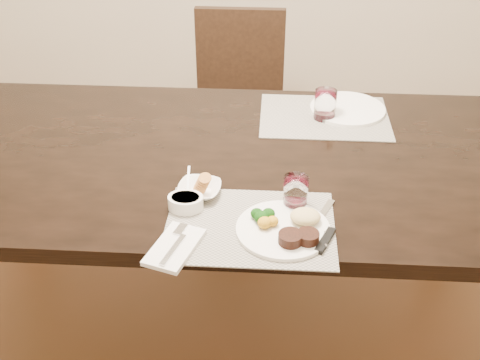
# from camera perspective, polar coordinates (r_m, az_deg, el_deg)

# --- Properties ---
(ground_plane) EXTENTS (4.50, 4.50, 0.00)m
(ground_plane) POSITION_cam_1_polar(r_m,az_deg,el_deg) (2.43, -1.59, -12.90)
(ground_plane) COLOR #4C3018
(ground_plane) RESTS_ON ground
(dining_table) EXTENTS (2.00, 1.00, 0.75)m
(dining_table) POSITION_cam_1_polar(r_m,az_deg,el_deg) (2.00, -1.88, 0.39)
(dining_table) COLOR black
(dining_table) RESTS_ON ground
(chair_far) EXTENTS (0.42, 0.42, 0.90)m
(chair_far) POSITION_cam_1_polar(r_m,az_deg,el_deg) (2.89, -0.12, 7.82)
(chair_far) COLOR black
(chair_far) RESTS_ON ground
(placemat_near) EXTENTS (0.46, 0.34, 0.00)m
(placemat_near) POSITION_cam_1_polar(r_m,az_deg,el_deg) (1.64, 0.96, -4.40)
(placemat_near) COLOR gray
(placemat_near) RESTS_ON dining_table
(placemat_far) EXTENTS (0.46, 0.34, 0.00)m
(placemat_far) POSITION_cam_1_polar(r_m,az_deg,el_deg) (2.20, 8.00, 5.96)
(placemat_far) COLOR gray
(placemat_far) RESTS_ON dining_table
(dinner_plate) EXTENTS (0.25, 0.25, 0.05)m
(dinner_plate) POSITION_cam_1_polar(r_m,az_deg,el_deg) (1.61, 4.55, -4.53)
(dinner_plate) COLOR white
(dinner_plate) RESTS_ON placemat_near
(napkin_fork) EXTENTS (0.15, 0.20, 0.02)m
(napkin_fork) POSITION_cam_1_polar(r_m,az_deg,el_deg) (1.57, -6.22, -6.31)
(napkin_fork) COLOR silver
(napkin_fork) RESTS_ON placemat_near
(steak_knife) EXTENTS (0.08, 0.25, 0.01)m
(steak_knife) POSITION_cam_1_polar(r_m,az_deg,el_deg) (1.62, 8.02, -5.07)
(steak_knife) COLOR silver
(steak_knife) RESTS_ON placemat_near
(cracker_bowl) EXTENTS (0.14, 0.14, 0.06)m
(cracker_bowl) POSITION_cam_1_polar(r_m,az_deg,el_deg) (1.75, -3.86, -0.89)
(cracker_bowl) COLOR white
(cracker_bowl) RESTS_ON placemat_near
(sauce_ramekin) EXTENTS (0.10, 0.15, 0.08)m
(sauce_ramekin) POSITION_cam_1_polar(r_m,az_deg,el_deg) (1.70, -5.18, -2.06)
(sauce_ramekin) COLOR white
(sauce_ramekin) RESTS_ON placemat_near
(wine_glass_near) EXTENTS (0.07, 0.07, 0.09)m
(wine_glass_near) POSITION_cam_1_polar(r_m,az_deg,el_deg) (1.70, 5.29, -1.27)
(wine_glass_near) COLOR silver
(wine_glass_near) RESTS_ON placemat_near
(far_plate) EXTENTS (0.27, 0.27, 0.01)m
(far_plate) POSITION_cam_1_polar(r_m,az_deg,el_deg) (2.25, 10.16, 6.67)
(far_plate) COLOR white
(far_plate) RESTS_ON placemat_far
(wine_glass_far) EXTENTS (0.08, 0.08, 0.11)m
(wine_glass_far) POSITION_cam_1_polar(r_m,az_deg,el_deg) (2.17, 8.07, 6.97)
(wine_glass_far) COLOR silver
(wine_glass_far) RESTS_ON placemat_far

